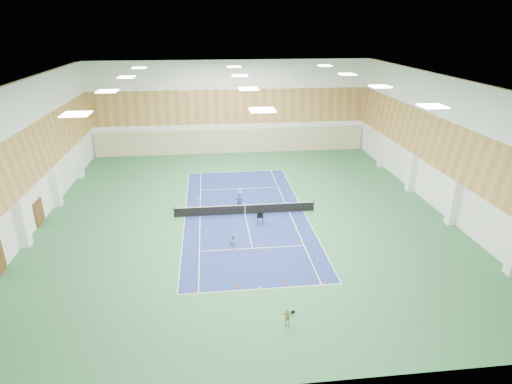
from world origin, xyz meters
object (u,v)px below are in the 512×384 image
tennis_net (245,209)px  ball_cart (260,219)px  coach (240,201)px  child_court (233,241)px  child_apron (287,317)px

tennis_net → ball_cart: (1.15, -2.08, -0.08)m
tennis_net → ball_cart: tennis_net is taller
tennis_net → coach: coach is taller
tennis_net → ball_cart: size_ratio=13.58×
tennis_net → child_court: child_court is taller
tennis_net → child_court: (-1.46, -6.03, 0.01)m
child_court → ball_cart: (2.61, 3.95, -0.09)m
tennis_net → child_court: bearing=-103.7°
child_apron → child_court: bearing=119.0°
ball_cart → child_apron: bearing=-78.5°
tennis_net → child_apron: 15.65m
tennis_net → child_court: 6.20m
coach → child_apron: size_ratio=1.60×
child_apron → ball_cart: (0.08, 13.54, -0.09)m
tennis_net → coach: size_ratio=7.16×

